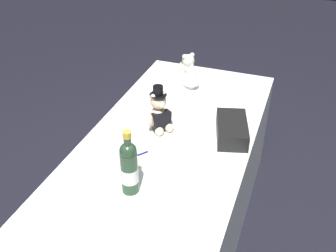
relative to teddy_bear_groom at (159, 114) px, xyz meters
The scene contains 7 objects.
ground_plane 0.87m from the teddy_bear_groom, 137.24° to the right, with size 12.00×12.00×0.00m, color black.
reception_table 0.50m from the teddy_bear_groom, 137.24° to the right, with size 2.00×0.92×0.75m, color white.
teddy_bear_groom is the anchor object (origin of this frame).
teddy_bear_bride 0.57m from the teddy_bear_groom, ahead, with size 0.21×0.21×0.24m.
champagne_bottle 0.54m from the teddy_bear_groom, behind, with size 0.08×0.08×0.34m.
signing_pen 0.31m from the teddy_bear_groom, behind, with size 0.12×0.09×0.01m.
gift_case_black 0.42m from the teddy_bear_groom, 80.30° to the right, with size 0.35×0.25×0.10m.
Camera 1 is at (-1.73, -0.63, 2.07)m, focal length 42.91 mm.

